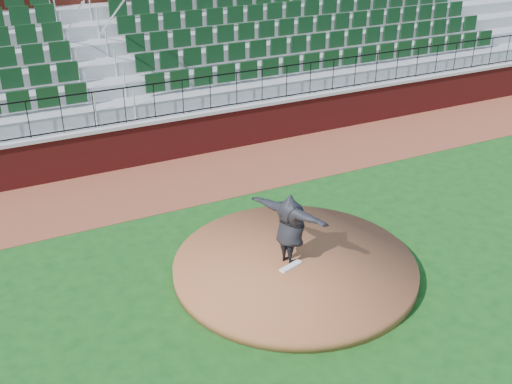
# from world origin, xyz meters

# --- Properties ---
(ground) EXTENTS (90.00, 90.00, 0.00)m
(ground) POSITION_xyz_m (0.00, 0.00, 0.00)
(ground) COLOR #144615
(ground) RESTS_ON ground
(warning_track) EXTENTS (34.00, 3.20, 0.01)m
(warning_track) POSITION_xyz_m (0.00, 5.40, 0.01)
(warning_track) COLOR brown
(warning_track) RESTS_ON ground
(field_wall) EXTENTS (34.00, 0.35, 1.20)m
(field_wall) POSITION_xyz_m (0.00, 7.00, 0.60)
(field_wall) COLOR maroon
(field_wall) RESTS_ON ground
(wall_cap) EXTENTS (34.00, 0.45, 0.10)m
(wall_cap) POSITION_xyz_m (0.00, 7.00, 1.25)
(wall_cap) COLOR #B7B7B7
(wall_cap) RESTS_ON field_wall
(wall_railing) EXTENTS (34.00, 0.05, 1.00)m
(wall_railing) POSITION_xyz_m (0.00, 7.00, 1.80)
(wall_railing) COLOR black
(wall_railing) RESTS_ON wall_cap
(seating_stands) EXTENTS (34.00, 5.10, 4.60)m
(seating_stands) POSITION_xyz_m (0.00, 9.72, 2.30)
(seating_stands) COLOR gray
(seating_stands) RESTS_ON ground
(concourse_wall) EXTENTS (34.00, 0.50, 5.50)m
(concourse_wall) POSITION_xyz_m (0.00, 12.52, 2.75)
(concourse_wall) COLOR maroon
(concourse_wall) RESTS_ON ground
(pitchers_mound) EXTENTS (5.05, 5.05, 0.25)m
(pitchers_mound) POSITION_xyz_m (0.20, 0.11, 0.12)
(pitchers_mound) COLOR brown
(pitchers_mound) RESTS_ON ground
(pitching_rubber) EXTENTS (0.57, 0.30, 0.04)m
(pitching_rubber) POSITION_xyz_m (0.04, -0.01, 0.27)
(pitching_rubber) COLOR white
(pitching_rubber) RESTS_ON pitchers_mound
(pitcher) EXTENTS (1.22, 1.94, 1.54)m
(pitcher) POSITION_xyz_m (0.13, 0.21, 1.02)
(pitcher) COLOR black
(pitcher) RESTS_ON pitchers_mound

